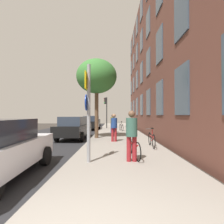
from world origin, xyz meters
name	(u,v)px	position (x,y,z in m)	size (l,w,h in m)	color
ground_plane	(81,134)	(-2.40, 15.00, 0.00)	(41.80, 41.80, 0.00)	#332D28
road_asphalt	(59,134)	(-4.50, 15.00, 0.01)	(7.00, 38.00, 0.01)	#232326
sidewalk	(119,133)	(1.10, 15.00, 0.06)	(4.20, 38.00, 0.12)	gray
building_facade	(147,58)	(3.69, 14.50, 6.96)	(0.56, 27.00, 13.88)	brown
sign_post	(88,107)	(-0.26, 4.38, 2.04)	(0.16, 0.60, 3.39)	gray
traffic_light	(106,107)	(-0.34, 20.72, 2.75)	(0.43, 0.24, 3.86)	black
tree_near	(97,77)	(-0.59, 11.04, 4.49)	(2.88, 2.88, 5.63)	brown
bicycle_0	(134,148)	(1.39, 4.99, 0.50)	(0.48, 1.73, 0.97)	black
bicycle_1	(152,139)	(2.57, 7.39, 0.51)	(0.42, 1.79, 0.99)	black
bicycle_2	(128,135)	(1.57, 9.79, 0.49)	(0.42, 1.69, 0.95)	black
bicycle_3	(131,131)	(1.99, 12.19, 0.48)	(0.42, 1.65, 0.92)	black
bicycle_4	(130,129)	(2.12, 14.59, 0.47)	(0.42, 1.66, 0.89)	black
bicycle_5	(121,127)	(1.42, 16.99, 0.51)	(0.51, 1.68, 0.99)	black
pedestrian_0	(132,132)	(1.27, 4.50, 1.14)	(0.56, 0.56, 1.79)	maroon
pedestrian_1	(114,126)	(0.66, 9.27, 1.09)	(0.54, 0.54, 1.70)	maroon
pedestrian_2	(113,122)	(0.52, 15.02, 1.09)	(0.46, 0.46, 1.69)	navy
car_1	(74,127)	(-2.27, 11.27, 0.84)	(1.97, 4.50, 1.62)	black
car_2	(91,123)	(-2.03, 19.61, 0.84)	(1.86, 4.49, 1.62)	black
car_3	(93,121)	(-2.73, 27.94, 0.84)	(1.97, 4.30, 1.62)	black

